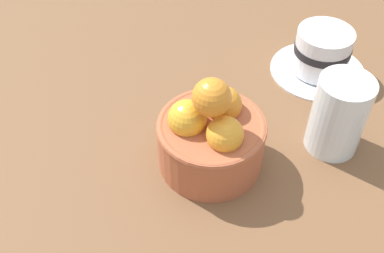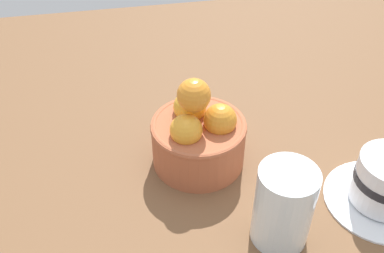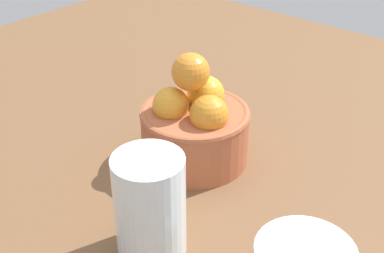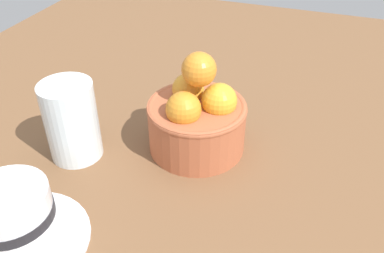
# 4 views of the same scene
# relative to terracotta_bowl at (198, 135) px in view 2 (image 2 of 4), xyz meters

# --- Properties ---
(ground_plane) EXTENTS (1.21, 1.08, 0.04)m
(ground_plane) POSITION_rel_terracotta_bowl_xyz_m (-0.00, 0.00, -0.07)
(ground_plane) COLOR brown
(terracotta_bowl) EXTENTS (0.13, 0.13, 0.14)m
(terracotta_bowl) POSITION_rel_terracotta_bowl_xyz_m (0.00, 0.00, 0.00)
(terracotta_bowl) COLOR #AD5938
(terracotta_bowl) RESTS_ON ground_plane
(water_glass) EXTENTS (0.07, 0.07, 0.11)m
(water_glass) POSITION_rel_terracotta_bowl_xyz_m (-0.07, 0.15, 0.01)
(water_glass) COLOR silver
(water_glass) RESTS_ON ground_plane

